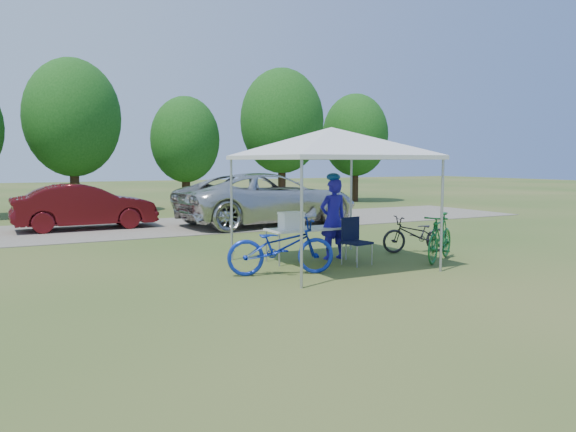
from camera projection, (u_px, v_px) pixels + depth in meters
name	position (u px, v px, depth m)	size (l,w,h in m)	color
ground	(330.00, 265.00, 11.19)	(100.00, 100.00, 0.00)	#2D5119
gravel_strip	(199.00, 225.00, 18.23)	(24.00, 5.00, 0.02)	gray
canopy	(331.00, 131.00, 10.93)	(4.53, 4.53, 3.00)	#A5A5AA
treeline	(143.00, 125.00, 23.07)	(24.89, 4.28, 6.30)	#382314
folding_table	(307.00, 230.00, 11.65)	(1.67, 0.69, 0.69)	white
folding_chair	(354.00, 237.00, 11.29)	(0.56, 0.58, 0.94)	black
cooler	(291.00, 220.00, 11.46)	(0.48, 0.33, 0.35)	white
ice_cream_cup	(330.00, 225.00, 11.85)	(0.08, 0.08, 0.06)	#B2C12D
cyclist	(333.00, 219.00, 11.84)	(0.62, 0.41, 1.71)	#1D14A6
bike_blue	(281.00, 247.00, 10.22)	(0.69, 1.96, 1.03)	#132CA7
bike_green	(440.00, 237.00, 11.60)	(0.47, 1.67, 1.00)	#17682B
bike_dark	(416.00, 234.00, 12.72)	(0.55, 1.59, 0.83)	black
minivan	(268.00, 199.00, 18.22)	(2.77, 6.00, 1.67)	silver
sedan	(85.00, 206.00, 16.96)	(1.44, 4.14, 1.36)	#510D11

